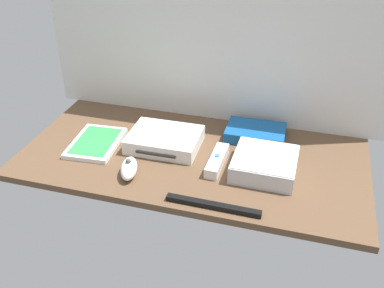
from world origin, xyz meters
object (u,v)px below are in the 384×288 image
at_px(game_case, 96,143).
at_px(remote_nunchuk, 129,168).
at_px(mini_computer, 265,164).
at_px(network_router, 256,133).
at_px(remote_wand, 217,161).
at_px(sensor_bar, 213,206).
at_px(game_console, 165,140).

bearing_deg(game_case, remote_nunchuk, -39.88).
bearing_deg(mini_computer, network_router, 106.49).
xyz_separation_m(remote_wand, remote_nunchuk, (-0.22, -0.11, 0.01)).
bearing_deg(network_router, mini_computer, -74.46).
bearing_deg(sensor_bar, network_router, 83.21).
height_order(mini_computer, sensor_bar, mini_computer).
distance_m(mini_computer, sensor_bar, 0.21).
height_order(game_console, mini_computer, mini_computer).
bearing_deg(remote_nunchuk, game_case, 128.37).
bearing_deg(mini_computer, remote_wand, -178.09).
relative_size(game_case, sensor_bar, 0.83).
xyz_separation_m(game_console, remote_wand, (0.17, -0.05, -0.01)).
bearing_deg(remote_wand, game_case, -179.24).
xyz_separation_m(network_router, remote_wand, (-0.08, -0.18, -0.00)).
bearing_deg(remote_nunchuk, network_router, 27.98).
xyz_separation_m(game_console, game_case, (-0.20, -0.05, -0.01)).
height_order(game_console, sensor_bar, game_console).
xyz_separation_m(game_console, network_router, (0.26, 0.12, -0.00)).
bearing_deg(network_router, sensor_bar, -98.37).
bearing_deg(game_case, sensor_bar, -28.55).
bearing_deg(game_console, sensor_bar, -49.55).
distance_m(game_console, network_router, 0.28).
bearing_deg(game_console, mini_computer, -10.06).
bearing_deg(game_console, remote_wand, -18.18).
bearing_deg(remote_nunchuk, mini_computer, 2.03).
distance_m(game_console, sensor_bar, 0.32).
bearing_deg(game_case, game_console, 10.15).
xyz_separation_m(mini_computer, game_case, (-0.51, -0.00, -0.02)).
xyz_separation_m(mini_computer, remote_nunchuk, (-0.35, -0.11, -0.01)).
bearing_deg(mini_computer, sensor_bar, -117.89).
distance_m(mini_computer, remote_nunchuk, 0.37).
relative_size(network_router, remote_nunchuk, 1.68).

